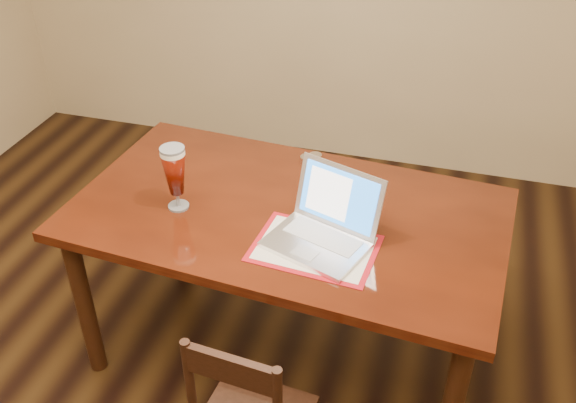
# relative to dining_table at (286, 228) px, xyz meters

# --- Properties ---
(room_shell) EXTENTS (4.51, 5.01, 2.71)m
(room_shell) POSITION_rel_dining_table_xyz_m (-0.22, -0.62, 1.04)
(room_shell) COLOR tan
(room_shell) RESTS_ON ground
(dining_table) EXTENTS (1.81, 1.11, 1.09)m
(dining_table) POSITION_rel_dining_table_xyz_m (0.00, 0.00, 0.00)
(dining_table) COLOR #491809
(dining_table) RESTS_ON ground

